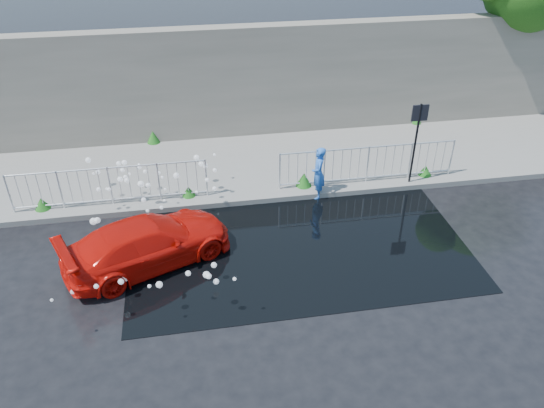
{
  "coord_description": "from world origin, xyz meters",
  "views": [
    {
      "loc": [
        -1.83,
        -9.07,
        7.76
      ],
      "look_at": [
        -0.06,
        1.3,
        1.0
      ],
      "focal_mm": 35.0,
      "sensor_mm": 36.0,
      "label": 1
    }
  ],
  "objects": [
    {
      "name": "puddle",
      "position": [
        0.5,
        1.0,
        0.01
      ],
      "size": [
        8.0,
        5.0,
        0.01
      ],
      "primitive_type": "cube",
      "color": "black",
      "rests_on": "ground"
    },
    {
      "name": "retaining_wall",
      "position": [
        0.0,
        7.2,
        1.9
      ],
      "size": [
        30.0,
        0.6,
        3.5
      ],
      "primitive_type": "cube",
      "color": "#656055",
      "rests_on": "pavement"
    },
    {
      "name": "ground",
      "position": [
        0.0,
        0.0,
        0.0
      ],
      "size": [
        90.0,
        90.0,
        0.0
      ],
      "primitive_type": "plane",
      "color": "black",
      "rests_on": "ground"
    },
    {
      "name": "railing_right",
      "position": [
        3.0,
        3.35,
        0.74
      ],
      "size": [
        5.05,
        0.05,
        1.1
      ],
      "color": "silver",
      "rests_on": "pavement"
    },
    {
      "name": "person",
      "position": [
        1.5,
        3.0,
        0.74
      ],
      "size": [
        0.46,
        0.6,
        1.49
      ],
      "primitive_type": "imported",
      "rotation": [
        0.0,
        0.0,
        -1.78
      ],
      "color": "blue",
      "rests_on": "ground"
    },
    {
      "name": "railing_left",
      "position": [
        -4.0,
        3.35,
        0.74
      ],
      "size": [
        5.05,
        0.05,
        1.1
      ],
      "color": "silver",
      "rests_on": "pavement"
    },
    {
      "name": "red_car",
      "position": [
        -2.98,
        0.86,
        0.56
      ],
      "size": [
        4.13,
        2.98,
        1.11
      ],
      "primitive_type": "imported",
      "rotation": [
        0.0,
        0.0,
        1.99
      ],
      "color": "red",
      "rests_on": "ground"
    },
    {
      "name": "weeds",
      "position": [
        -0.24,
        4.57,
        0.32
      ],
      "size": [
        12.17,
        3.93,
        0.4
      ],
      "color": "#1A4F15",
      "rests_on": "pavement"
    },
    {
      "name": "curb",
      "position": [
        0.0,
        3.0,
        0.08
      ],
      "size": [
        30.0,
        0.25,
        0.16
      ],
      "primitive_type": "cube",
      "color": "slate",
      "rests_on": "ground"
    },
    {
      "name": "pavement",
      "position": [
        0.0,
        5.0,
        0.07
      ],
      "size": [
        30.0,
        4.0,
        0.15
      ],
      "primitive_type": "cube",
      "color": "slate",
      "rests_on": "ground"
    },
    {
      "name": "water_spray",
      "position": [
        -3.05,
        2.16,
        0.71
      ],
      "size": [
        3.51,
        5.64,
        1.0
      ],
      "color": "white",
      "rests_on": "ground"
    },
    {
      "name": "sign_post",
      "position": [
        4.2,
        3.1,
        1.72
      ],
      "size": [
        0.45,
        0.06,
        2.5
      ],
      "color": "black",
      "rests_on": "ground"
    }
  ]
}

